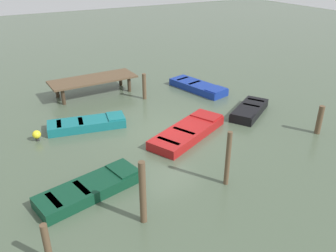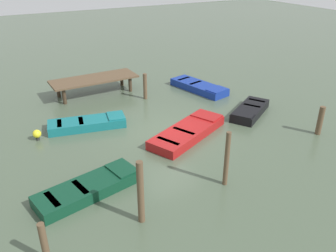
% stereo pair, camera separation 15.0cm
% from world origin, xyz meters
% --- Properties ---
extents(ground_plane, '(80.00, 80.00, 0.00)m').
position_xyz_m(ground_plane, '(0.00, 0.00, 0.00)').
color(ground_plane, '#475642').
extents(dock_segment, '(4.90, 1.96, 0.95)m').
position_xyz_m(dock_segment, '(-1.38, 6.33, 0.84)').
color(dock_segment, brown).
rests_on(dock_segment, ground_plane).
extents(rowboat_teal, '(3.63, 1.76, 0.46)m').
position_xyz_m(rowboat_teal, '(-3.02, 2.25, 0.22)').
color(rowboat_teal, '#14666B').
rests_on(rowboat_teal, ground_plane).
extents(rowboat_red, '(4.31, 3.01, 0.46)m').
position_xyz_m(rowboat_red, '(0.65, -0.67, 0.22)').
color(rowboat_red, maroon).
rests_on(rowboat_red, ground_plane).
extents(rowboat_black, '(3.06, 2.48, 0.46)m').
position_xyz_m(rowboat_black, '(4.60, -0.14, 0.22)').
color(rowboat_black, black).
rests_on(rowboat_black, ground_plane).
extents(rowboat_dark_green, '(3.69, 1.94, 0.46)m').
position_xyz_m(rowboat_dark_green, '(-4.43, -2.65, 0.22)').
color(rowboat_dark_green, '#0C3823').
rests_on(rowboat_dark_green, ground_plane).
extents(rowboat_blue, '(2.06, 3.85, 0.46)m').
position_xyz_m(rowboat_blue, '(4.23, 4.01, 0.22)').
color(rowboat_blue, navy).
rests_on(rowboat_blue, ground_plane).
extents(mooring_piling_mid_right, '(0.21, 0.21, 1.44)m').
position_xyz_m(mooring_piling_mid_right, '(0.86, 4.29, 0.72)').
color(mooring_piling_mid_right, brown).
rests_on(mooring_piling_mid_right, ground_plane).
extents(mooring_piling_far_left, '(0.17, 0.17, 2.05)m').
position_xyz_m(mooring_piling_far_left, '(-0.08, -4.38, 1.02)').
color(mooring_piling_far_left, brown).
rests_on(mooring_piling_far_left, ground_plane).
extents(mooring_piling_center, '(0.20, 0.20, 2.10)m').
position_xyz_m(mooring_piling_center, '(-3.43, -4.73, 1.05)').
color(mooring_piling_center, brown).
rests_on(mooring_piling_center, ground_plane).
extents(mooring_piling_mid_left, '(0.19, 0.19, 1.25)m').
position_xyz_m(mooring_piling_mid_left, '(-6.24, -4.96, 0.62)').
color(mooring_piling_mid_left, brown).
rests_on(mooring_piling_mid_left, ground_plane).
extents(mooring_piling_far_right, '(0.25, 0.25, 1.32)m').
position_xyz_m(mooring_piling_far_right, '(5.89, -3.25, 0.66)').
color(mooring_piling_far_right, brown).
rests_on(mooring_piling_far_right, ground_plane).
extents(marker_buoy, '(0.36, 0.36, 0.48)m').
position_xyz_m(marker_buoy, '(-5.30, 2.09, 0.29)').
color(marker_buoy, '#262626').
rests_on(marker_buoy, ground_plane).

